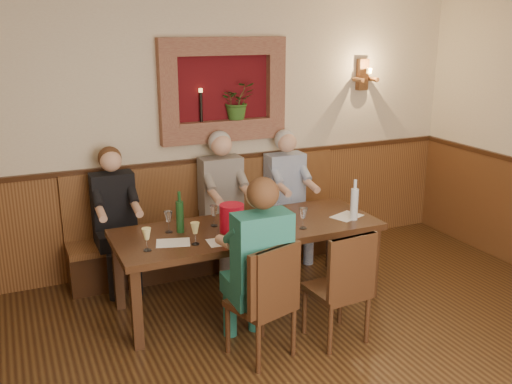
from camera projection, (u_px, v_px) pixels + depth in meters
room_shell at (378, 138)px, 3.19m from camera, size 6.04×6.04×2.82m
wainscoting at (365, 343)px, 3.56m from camera, size 6.02×6.02×1.15m
wall_niche at (227, 94)px, 5.89m from camera, size 1.36×0.30×1.06m
wall_sconce at (363, 75)px, 6.49m from camera, size 0.25×0.20×0.35m
dining_table at (248, 234)px, 5.16m from camera, size 2.40×0.90×0.75m
bench at (213, 236)px, 6.08m from camera, size 3.00×0.45×1.11m
chair_near_left at (262, 323)px, 4.41m from camera, size 0.53×0.53×0.96m
chair_near_right at (337, 308)px, 4.64m from camera, size 0.46×0.46×0.97m
person_bench_left at (117, 231)px, 5.52m from camera, size 0.41×0.50×1.39m
person_bench_mid at (224, 213)px, 5.95m from camera, size 0.44×0.53×1.46m
person_bench_right at (288, 206)px, 6.24m from camera, size 0.42×0.51×1.42m
person_chair_front at (257, 281)px, 4.40m from camera, size 0.43×0.53×1.45m
spittoon_bucket at (232, 218)px, 4.99m from camera, size 0.23×0.23×0.25m
wine_bottle_green_a at (261, 205)px, 5.13m from camera, size 0.11×0.11×0.44m
wine_bottle_green_b at (180, 216)px, 4.96m from camera, size 0.08×0.08×0.37m
water_bottle at (354, 203)px, 5.28m from camera, size 0.08×0.08×0.39m
tasting_sheet_a at (173, 243)px, 4.76m from camera, size 0.32×0.27×0.00m
tasting_sheet_b at (262, 229)px, 5.07m from camera, size 0.28×0.23×0.00m
tasting_sheet_c at (347, 216)px, 5.41m from camera, size 0.34×0.29×0.00m
tasting_sheet_d at (224, 241)px, 4.78m from camera, size 0.29×0.22×0.00m
wine_glass_0 at (235, 230)px, 4.77m from camera, size 0.08×0.08×0.19m
wine_glass_1 at (255, 221)px, 5.00m from camera, size 0.08×0.08×0.19m
wine_glass_2 at (169, 222)px, 4.98m from camera, size 0.08×0.08×0.19m
wine_glass_3 at (195, 234)px, 4.70m from camera, size 0.08×0.08×0.19m
wine_glass_4 at (303, 218)px, 5.07m from camera, size 0.08×0.08×0.19m
wine_glass_5 at (214, 216)px, 5.13m from camera, size 0.08×0.08×0.19m
wine_glass_6 at (147, 239)px, 4.57m from camera, size 0.08×0.08×0.19m
wine_glass_7 at (263, 211)px, 5.27m from camera, size 0.08×0.08×0.19m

